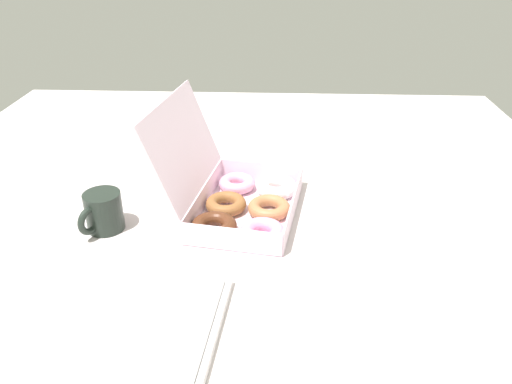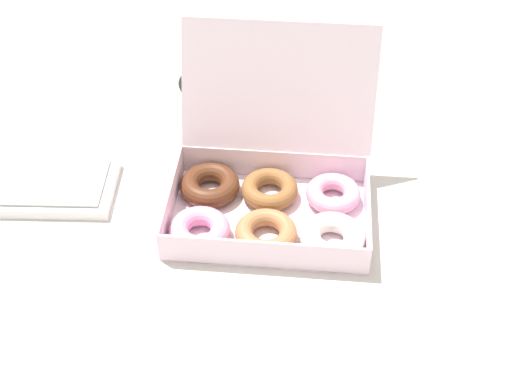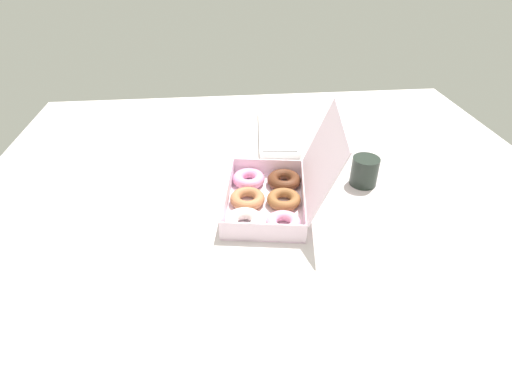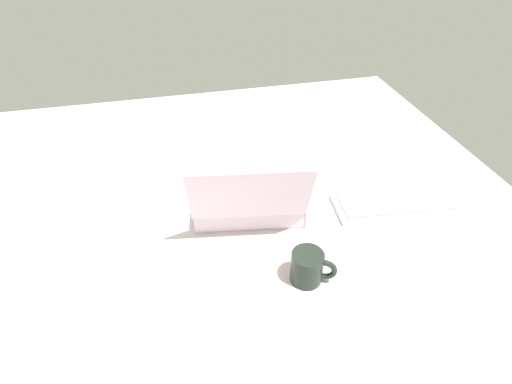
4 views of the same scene
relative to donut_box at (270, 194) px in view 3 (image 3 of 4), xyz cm
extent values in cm
cube|color=silver|center=(2.66, 1.27, -4.40)|extent=(180.00, 180.00, 2.00)
cube|color=white|center=(0.07, -1.46, -3.20)|extent=(35.20, 26.49, 0.40)
cube|color=white|center=(-15.64, 1.02, -0.32)|extent=(3.79, 21.53, 5.36)
cube|color=white|center=(15.78, -3.95, -0.32)|extent=(3.79, 21.53, 5.36)
cube|color=white|center=(-1.59, -12.00, -0.32)|extent=(31.08, 5.29, 5.36)
cube|color=white|center=(1.74, 9.07, -0.32)|extent=(31.08, 5.29, 5.36)
cube|color=white|center=(2.37, 13.07, 12.52)|extent=(33.07, 12.99, 20.47)
torus|color=pink|center=(-11.12, -5.23, -1.44)|extent=(13.73, 13.73, 3.20)
torus|color=#B17248|center=(-0.69, -6.45, -1.44)|extent=(13.32, 13.32, 2.86)
torus|color=silver|center=(9.56, -8.10, -1.44)|extent=(10.80, 10.80, 3.28)
torus|color=#542B19|center=(-9.36, 5.36, -1.44)|extent=(12.65, 12.65, 3.27)
torus|color=brown|center=(0.65, 3.71, -1.44)|extent=(13.49, 13.49, 2.81)
torus|color=pink|center=(11.17, 1.93, -1.44)|extent=(9.72, 9.72, 2.85)
cube|color=white|center=(-44.55, 8.51, -2.50)|extent=(39.09, 17.46, 1.80)
cube|color=#9A9698|center=(-44.55, 8.51, -1.40)|extent=(35.86, 14.95, 0.40)
cylinder|color=#212B24|center=(-8.03, 29.62, 1.01)|extent=(8.12, 8.12, 8.83)
torus|color=#212B24|center=(-11.98, 31.45, 1.01)|extent=(6.42, 4.03, 6.40)
cylinder|color=black|center=(-8.03, 29.62, 3.84)|extent=(7.15, 7.15, 0.53)
cube|color=white|center=(-17.74, -24.63, -3.33)|extent=(14.70, 14.05, 0.15)
camera|label=1|loc=(-100.16, -7.93, 57.11)|focal=35.00mm
camera|label=2|loc=(-7.29, -84.64, 78.73)|focal=50.00mm
camera|label=3|loc=(91.34, -13.14, 63.08)|focal=28.00mm
camera|label=4|loc=(19.44, 91.59, 76.99)|focal=28.00mm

